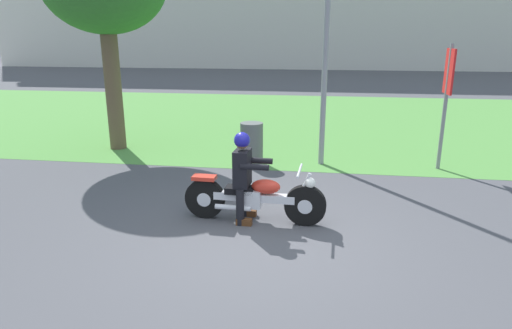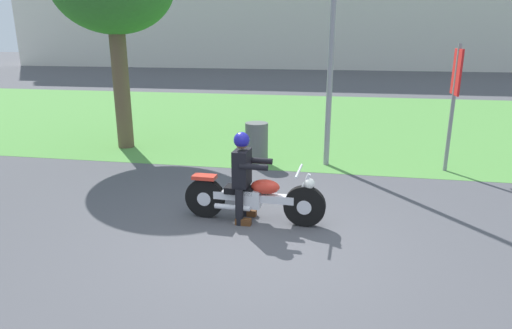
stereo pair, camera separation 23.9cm
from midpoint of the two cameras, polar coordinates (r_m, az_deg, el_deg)
The scene contains 7 objects.
ground at distance 6.20m, azimuth -0.18°, elevation -10.14°, with size 120.00×120.00×0.00m, color #4C4C51.
grass_verge at distance 15.18m, azimuth 5.10°, elevation 5.85°, with size 60.00×12.00×0.01m, color #549342.
motorcycle_lead at distance 6.76m, azimuth -1.21°, elevation -4.27°, with size 2.19×0.66×0.87m.
rider_lead at distance 6.66m, azimuth -2.64°, elevation -0.73°, with size 0.56×0.48×1.39m.
streetlight_pole at distance 9.58m, azimuth 9.24°, elevation 20.17°, with size 0.96×0.20×5.45m.
trash_can at distance 9.79m, azimuth -1.26°, elevation 2.74°, with size 0.50×0.50×0.92m, color #595E5B.
sign_banner at distance 9.91m, azimuth 22.76°, elevation 9.09°, with size 0.08×0.60×2.60m.
Camera 1 is at (0.70, -5.50, 2.77)m, focal length 31.09 mm.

